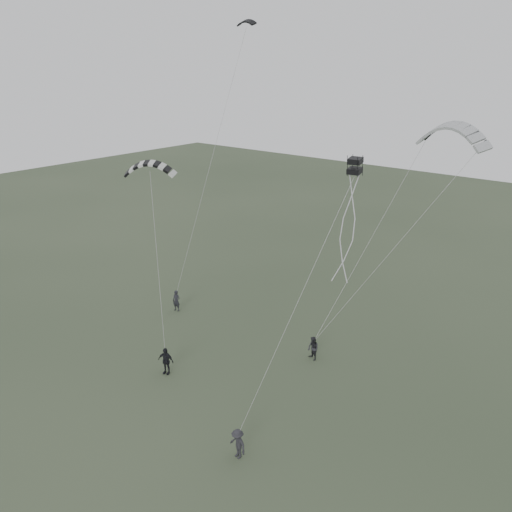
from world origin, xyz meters
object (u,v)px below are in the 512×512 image
Objects in this scene: flyer_left at (176,301)px; flyer_far at (238,444)px; kite_box at (355,166)px; kite_striped at (149,163)px; kite_pale_large at (454,125)px; flyer_center at (166,361)px; flyer_right at (313,349)px; kite_dark_small at (246,21)px.

flyer_far is (13.63, -8.63, -0.04)m from flyer_left.
flyer_far is 14.04m from kite_box.
kite_box reaches higher than flyer_left.
kite_box is at bearing -32.46° from kite_striped.
kite_pale_large is at bearing 77.18° from kite_box.
kite_striped is (2.56, -3.66, 11.30)m from flyer_left.
flyer_far is at bearing -36.53° from flyer_center.
flyer_right is 0.52× the size of kite_striped.
flyer_center reaches higher than flyer_left.
flyer_far is 2.30× the size of kite_box.
flyer_left is 11.81m from flyer_right.
flyer_left is at bearing 160.74° from kite_box.
kite_pale_large is 6.61× the size of kite_box.
kite_dark_small is at bearing 174.72° from flyer_right.
flyer_right is at bearing -9.84° from kite_striped.
flyer_left is 1.11× the size of kite_dark_small.
kite_pale_large is at bearing 32.50° from flyer_center.
kite_striped reaches higher than flyer_far.
flyer_left is 20.39m from kite_box.
flyer_right is 1.06× the size of kite_dark_small.
flyer_far is 0.35× the size of kite_pale_large.
flyer_center is 1.11× the size of flyer_far.
kite_striped is (0.60, -9.82, -8.29)m from kite_dark_small.
flyer_center is at bearing -108.30° from flyer_right.
kite_box is at bearing -77.77° from kite_pale_large.
kite_striped is at bearing 174.44° from kite_box.
kite_dark_small is 0.49× the size of kite_striped.
flyer_far is 1.05× the size of kite_dark_small.
flyer_left is 16.13m from flyer_far.
flyer_center is 23.36m from kite_dark_small.
kite_pale_large is (2.86, 16.04, 13.54)m from flyer_far.
kite_box is (-0.72, -10.32, -0.90)m from kite_pale_large.
kite_striped is at bearing -69.74° from flyer_left.
flyer_center reaches higher than flyer_right.
kite_striped is (-11.07, 4.97, 11.34)m from flyer_far.
kite_pale_large reaches higher than flyer_far.
flyer_left reaches higher than flyer_right.
kite_pale_large is 17.93m from kite_striped.
kite_striped is at bearing -130.85° from flyer_right.
kite_dark_small is 17.93m from kite_box.
flyer_right is 15.78m from kite_pale_large.
kite_pale_large is 10.39m from kite_box.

